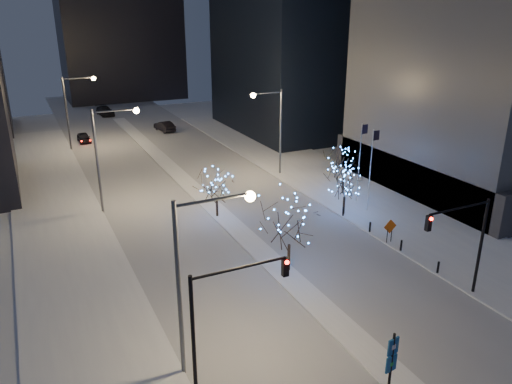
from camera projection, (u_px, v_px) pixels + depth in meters
ground at (357, 343)px, 29.36m from camera, size 160.00×160.00×0.00m
road at (178, 175)px, 58.92m from camera, size 20.00×130.00×0.02m
median at (192, 187)px, 54.67m from camera, size 2.00×80.00×0.15m
east_sidewalk at (359, 195)px, 52.34m from camera, size 10.00×90.00×0.15m
west_sidewalk at (68, 250)px, 40.52m from camera, size 8.00×90.00×0.15m
plinth at (504, 160)px, 57.73m from camera, size 30.00×24.00×4.00m
street_lamp_w_near at (198, 262)px, 25.15m from camera, size 4.40×0.56×10.00m
street_lamp_w_mid at (107, 146)px, 46.27m from camera, size 4.40×0.56×10.00m
street_lamp_w_far at (74, 103)px, 67.38m from camera, size 4.40×0.56×10.00m
street_lamp_east at (274, 121)px, 56.57m from camera, size 3.90×0.56×10.00m
traffic_signal_west at (223, 309)px, 24.26m from camera, size 5.26×0.43×7.00m
traffic_signal_east at (466, 235)px, 32.20m from camera, size 5.26×0.43×7.00m
flagpoles at (366, 161)px, 47.72m from camera, size 1.35×2.60×8.00m
bollards at (385, 236)px, 41.76m from camera, size 0.16×12.16×0.90m
car_near at (84, 138)px, 72.96m from camera, size 1.71×4.05×1.37m
car_mid at (165, 126)px, 79.53m from camera, size 2.45×5.06×1.60m
car_far at (105, 111)px, 91.20m from camera, size 2.92×5.80×1.62m
holiday_tree_median_near at (290, 223)px, 35.96m from camera, size 6.14×6.14×5.89m
holiday_tree_median_far at (216, 186)px, 45.91m from camera, size 4.50×4.50×4.53m
holiday_tree_plaza_near at (345, 184)px, 46.40m from camera, size 4.38×4.38×4.46m
holiday_tree_plaza_far at (344, 165)px, 51.65m from camera, size 4.14×4.14×4.78m
wayfinding_sign at (392, 360)px, 24.30m from camera, size 0.70×0.19×3.94m
construction_sign at (390, 229)px, 41.24m from camera, size 1.25×0.11×2.06m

